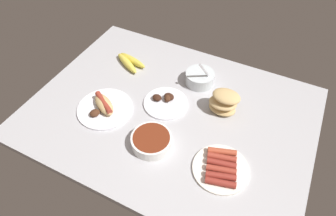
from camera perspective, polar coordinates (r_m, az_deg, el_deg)
The scene contains 8 objects.
ground_plane at distance 127.53cm, azimuth 0.41°, elevation -1.05°, with size 120.00×90.00×3.00cm, color #B2B2B7.
bread_stack at distance 124.77cm, azimuth 10.89°, elevation 1.11°, with size 13.27×10.58×10.80cm.
plate_grilled_meat at distance 128.80cm, azimuth -0.48°, elevation 1.24°, with size 19.68×19.68×4.12cm.
plate_hotdog_assembled at distance 128.64cm, azimuth -12.39°, elevation 0.22°, with size 24.20×24.20×5.61cm.
plate_sausages at distance 110.15cm, azimuth 10.34°, elevation -11.45°, with size 20.97×20.97×3.37cm.
banana_bunch at distance 149.20cm, azimuth -7.55°, elevation 8.97°, with size 18.58×12.58×3.64cm.
bowl_coleslaw at distance 137.70cm, azimuth 6.27°, elevation 5.97°, with size 13.54×13.54×15.79cm.
bowl_chili at distance 113.64cm, azimuth -3.25°, elevation -6.38°, with size 16.04×16.04×4.69cm.
Camera 1 is at (36.63, -75.14, 94.82)cm, focal length 31.09 mm.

